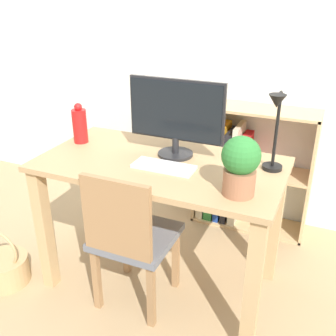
{
  "coord_description": "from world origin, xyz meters",
  "views": [
    {
      "loc": [
        0.79,
        -1.71,
        1.61
      ],
      "look_at": [
        0.0,
        0.1,
        0.7
      ],
      "focal_mm": 42.0,
      "sensor_mm": 36.0,
      "label": 1
    }
  ],
  "objects": [
    {
      "name": "keyboard",
      "position": [
        0.05,
        -0.06,
        0.79
      ],
      "size": [
        0.32,
        0.13,
        0.02
      ],
      "color": "silver",
      "rests_on": "desk"
    },
    {
      "name": "monitor",
      "position": [
        0.04,
        0.12,
        1.01
      ],
      "size": [
        0.52,
        0.19,
        0.41
      ],
      "color": "#232326",
      "rests_on": "desk"
    },
    {
      "name": "ground_plane",
      "position": [
        0.0,
        0.0,
        0.0
      ],
      "size": [
        10.0,
        10.0,
        0.0
      ],
      "primitive_type": "plane",
      "color": "tan"
    },
    {
      "name": "wall_back",
      "position": [
        0.0,
        1.0,
        1.3
      ],
      "size": [
        8.0,
        0.05,
        2.6
      ],
      "color": "silver",
      "rests_on": "ground_plane"
    },
    {
      "name": "chair",
      "position": [
        -0.06,
        -0.24,
        0.45
      ],
      "size": [
        0.4,
        0.4,
        0.82
      ],
      "rotation": [
        0.0,
        0.0,
        -0.05
      ],
      "color": "slate",
      "rests_on": "ground_plane"
    },
    {
      "name": "desk_lamp",
      "position": [
        0.55,
        0.09,
        1.02
      ],
      "size": [
        0.1,
        0.19,
        0.4
      ],
      "color": "black",
      "rests_on": "desk"
    },
    {
      "name": "bookshelf",
      "position": [
        0.19,
        0.83,
        0.42
      ],
      "size": [
        0.8,
        0.28,
        0.89
      ],
      "color": "tan",
      "rests_on": "ground_plane"
    },
    {
      "name": "desk",
      "position": [
        0.0,
        0.0,
        0.62
      ],
      "size": [
        1.28,
        0.69,
        0.78
      ],
      "color": "tan",
      "rests_on": "ground_plane"
    },
    {
      "name": "basket",
      "position": [
        -0.85,
        -0.38,
        0.09
      ],
      "size": [
        0.28,
        0.28,
        0.35
      ],
      "color": "tan",
      "rests_on": "ground_plane"
    },
    {
      "name": "potted_plant",
      "position": [
        0.46,
        -0.18,
        0.92
      ],
      "size": [
        0.17,
        0.17,
        0.27
      ],
      "color": "#9E6647",
      "rests_on": "desk"
    },
    {
      "name": "vase",
      "position": [
        -0.55,
        0.08,
        0.88
      ],
      "size": [
        0.08,
        0.08,
        0.23
      ],
      "color": "red",
      "rests_on": "desk"
    }
  ]
}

